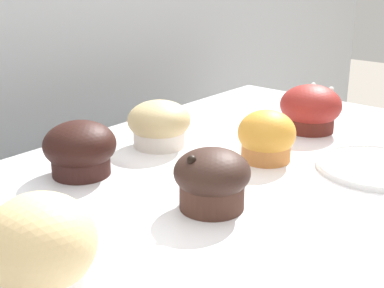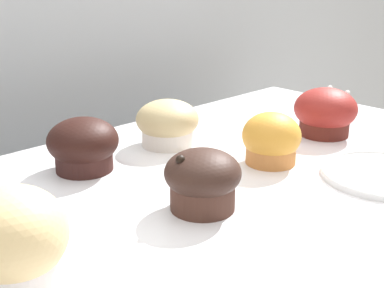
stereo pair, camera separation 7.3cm
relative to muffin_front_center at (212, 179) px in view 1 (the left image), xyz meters
name	(u,v)px [view 1 (the left image)]	position (x,y,z in m)	size (l,w,h in m)	color
muffin_front_center	(212,179)	(0.00, 0.00, 0.00)	(0.09, 0.09, 0.07)	#442820
muffin_back_left	(266,137)	(0.18, 0.04, 0.00)	(0.09, 0.09, 0.08)	#C6783B
muffin_back_right	(159,124)	(0.12, 0.20, 0.00)	(0.10, 0.10, 0.07)	silver
muffin_front_left	(310,109)	(0.35, 0.06, 0.00)	(0.11, 0.11, 0.08)	#4F1C16
muffin_front_right	(41,249)	(-0.23, 0.01, 0.01)	(0.10, 0.10, 0.10)	white
muffin_back_center	(80,149)	(-0.03, 0.20, 0.00)	(0.10, 0.10, 0.08)	#341A17
serving_plate	(378,166)	(0.25, -0.11, -0.03)	(0.17, 0.17, 0.01)	white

